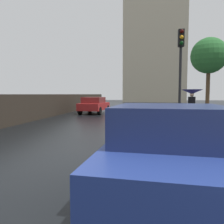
# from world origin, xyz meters

# --- Properties ---
(ground) EXTENTS (120.00, 120.00, 0.00)m
(ground) POSITION_xyz_m (0.00, 0.00, 0.00)
(ground) COLOR black
(car_blue_near_kerb) EXTENTS (2.11, 4.03, 1.48)m
(car_blue_near_kerb) POSITION_xyz_m (2.98, -0.70, 0.75)
(car_blue_near_kerb) COLOR navy
(car_blue_near_kerb) RESTS_ON ground
(car_red_mid_road) EXTENTS (2.11, 3.98, 1.41)m
(car_red_mid_road) POSITION_xyz_m (-1.77, 14.41, 0.74)
(car_red_mid_road) COLOR maroon
(car_red_mid_road) RESTS_ON ground
(pedestrian_with_umbrella_near) EXTENTS (1.11, 1.11, 1.76)m
(pedestrian_with_umbrella_near) POSITION_xyz_m (5.05, 8.01, 1.57)
(pedestrian_with_umbrella_near) COLOR black
(pedestrian_with_umbrella_near) RESTS_ON sidewalk_strip
(traffic_light) EXTENTS (0.26, 0.39, 4.39)m
(traffic_light) POSITION_xyz_m (4.14, 6.13, 3.18)
(traffic_light) COLOR black
(traffic_light) RESTS_ON sidewalk_strip
(street_tree_near) EXTENTS (2.49, 2.49, 5.60)m
(street_tree_near) POSITION_xyz_m (6.97, 12.37, 4.31)
(street_tree_near) COLOR #4C3823
(street_tree_near) RESTS_ON ground
(distant_tower) EXTENTS (12.86, 6.24, 31.43)m
(distant_tower) POSITION_xyz_m (4.34, 44.66, 13.96)
(distant_tower) COLOR #B2A88E
(distant_tower) RESTS_ON ground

